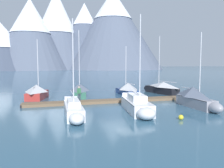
{
  "coord_description": "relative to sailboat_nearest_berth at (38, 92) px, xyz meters",
  "views": [
    {
      "loc": [
        -9.32,
        -21.55,
        4.57
      ],
      "look_at": [
        0.0,
        6.0,
        2.0
      ],
      "focal_mm": 36.5,
      "sensor_mm": 36.0,
      "label": 1
    }
  ],
  "objects": [
    {
      "name": "mountain_rear_spur",
      "position": [
        41.38,
        165.91,
        28.22
      ],
      "size": [
        57.18,
        57.18,
        56.78
      ],
      "color": "#4C566B",
      "rests_on": "ground"
    },
    {
      "name": "sailboat_second_berth",
      "position": [
        2.86,
        -11.86,
        -0.28
      ],
      "size": [
        1.9,
        7.24,
        8.35
      ],
      "color": "white",
      "rests_on": "ground"
    },
    {
      "name": "sailboat_mid_dock_port",
      "position": [
        5.61,
        0.17,
        0.01
      ],
      "size": [
        2.73,
        6.48,
        9.26
      ],
      "color": "#336B56",
      "rests_on": "ground"
    },
    {
      "name": "sailboat_mid_dock_starboard",
      "position": [
        8.85,
        -12.04,
        -0.2
      ],
      "size": [
        3.12,
        7.64,
        8.96
      ],
      "color": "silver",
      "rests_on": "ground"
    },
    {
      "name": "mooring_buoy_channel_marker",
      "position": [
        11.02,
        -15.75,
        -0.68
      ],
      "size": [
        0.42,
        0.42,
        0.5
      ],
      "color": "yellow",
      "rests_on": "ground"
    },
    {
      "name": "sailboat_nearest_berth",
      "position": [
        0.0,
        0.0,
        0.0
      ],
      "size": [
        3.31,
        5.89,
        7.8
      ],
      "color": "#B2332D",
      "rests_on": "ground"
    },
    {
      "name": "ground_plane",
      "position": [
        9.09,
        -9.77,
        -0.89
      ],
      "size": [
        700.0,
        700.0,
        0.0
      ],
      "primitive_type": "plane",
      "color": "#335B75"
    },
    {
      "name": "mountain_shoulder_ridge",
      "position": [
        -2.68,
        155.63,
        27.78
      ],
      "size": [
        59.11,
        59.11,
        54.23
      ],
      "color": "slate",
      "rests_on": "ground"
    },
    {
      "name": "sailboat_outer_slip",
      "position": [
        15.69,
        -11.83,
        0.12
      ],
      "size": [
        1.89,
        6.79,
        7.73
      ],
      "color": "#93939E",
      "rests_on": "ground"
    },
    {
      "name": "sailboat_far_berth",
      "position": [
        12.82,
        0.26,
        -0.06
      ],
      "size": [
        2.15,
        6.36,
        7.22
      ],
      "color": "navy",
      "rests_on": "ground"
    },
    {
      "name": "mountain_north_horn",
      "position": [
        64.1,
        156.52,
        33.8
      ],
      "size": [
        85.18,
        85.18,
        67.2
      ],
      "color": "slate",
      "rests_on": "ground"
    },
    {
      "name": "mountain_east_summit",
      "position": [
        17.93,
        168.0,
        34.49
      ],
      "size": [
        56.89,
        56.89,
        66.19
      ],
      "color": "slate",
      "rests_on": "ground"
    },
    {
      "name": "sailboat_end_of_dock",
      "position": [
        18.3,
        -0.33,
        -0.02
      ],
      "size": [
        2.81,
        7.35,
        8.88
      ],
      "color": "black",
      "rests_on": "ground"
    },
    {
      "name": "person_on_dock",
      "position": [
        4.53,
        -5.37,
        0.37
      ],
      "size": [
        0.53,
        0.37,
        1.69
      ],
      "color": "#384256",
      "rests_on": "dock"
    },
    {
      "name": "dock",
      "position": [
        9.09,
        -5.77,
        -0.74
      ],
      "size": [
        21.82,
        2.66,
        0.3
      ],
      "color": "brown",
      "rests_on": "ground"
    }
  ]
}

